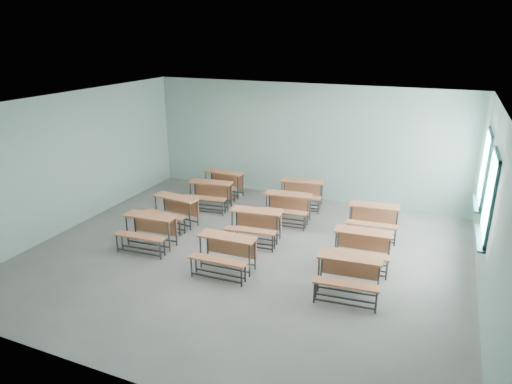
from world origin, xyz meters
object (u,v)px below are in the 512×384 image
Objects in this scene: desk_unit_r2c1 at (287,204)px; desk_unit_r2c2 at (373,216)px; desk_unit_r1c0 at (174,207)px; desk_unit_r1c2 at (362,244)px; desk_unit_r3c1 at (301,190)px; desk_unit_r2c0 at (209,191)px; desk_unit_r0c2 at (349,271)px; desk_unit_r1c1 at (255,221)px; desk_unit_r3c0 at (222,180)px; desk_unit_r0c0 at (149,227)px; desk_unit_r0c1 at (225,249)px.

desk_unit_r2c2 is at bearing -4.95° from desk_unit_r2c1.
desk_unit_r1c0 and desk_unit_r1c2 have the same top height.
desk_unit_r2c2 is 0.97× the size of desk_unit_r3c1.
desk_unit_r3c1 is (0.01, 1.14, 0.00)m from desk_unit_r2c1.
desk_unit_r2c0 is 2.47m from desk_unit_r3c1.
desk_unit_r0c2 and desk_unit_r1c1 have the same top height.
desk_unit_r3c0 is at bearing 145.87° from desk_unit_r1c2.
desk_unit_r2c2 is at bearing 26.14° from desk_unit_r0c0.
desk_unit_r3c0 is at bearing 115.74° from desk_unit_r0c1.
desk_unit_r0c0 is 0.98× the size of desk_unit_r0c2.
desk_unit_r0c1 is 0.95× the size of desk_unit_r2c0.
desk_unit_r0c2 is at bearing -40.30° from desk_unit_r2c0.
desk_unit_r1c1 and desk_unit_r1c2 have the same top height.
desk_unit_r3c1 is at bearing 5.39° from desk_unit_r3c0.
desk_unit_r0c0 is 1.02× the size of desk_unit_r0c1.
desk_unit_r2c1 is at bearing -98.18° from desk_unit_r3c1.
desk_unit_r2c2 is 4.53m from desk_unit_r3c0.
desk_unit_r2c0 is 1.04× the size of desk_unit_r3c0.
desk_unit_r0c1 is 0.94× the size of desk_unit_r3c1.
desk_unit_r1c0 is 1.00× the size of desk_unit_r1c1.
desk_unit_r1c2 is at bearing 25.84° from desk_unit_r0c1.
desk_unit_r3c1 is at bearing 53.73° from desk_unit_r0c0.
desk_unit_r1c0 is at bearing 142.77° from desk_unit_r0c1.
desk_unit_r1c0 is 0.99× the size of desk_unit_r3c1.
desk_unit_r0c1 is 3.71m from desk_unit_r2c2.
desk_unit_r0c1 is at bearing -63.67° from desk_unit_r2c0.
desk_unit_r2c2 is (4.56, 1.31, 0.00)m from desk_unit_r1c0.
desk_unit_r1c0 and desk_unit_r2c1 have the same top height.
desk_unit_r0c2 is (2.41, 0.08, 0.00)m from desk_unit_r0c1.
desk_unit_r0c0 is 0.97× the size of desk_unit_r1c1.
desk_unit_r3c0 is 2.33m from desk_unit_r3c1.
desk_unit_r0c0 is at bearing -156.26° from desk_unit_r1c1.
desk_unit_r0c2 is 1.01× the size of desk_unit_r2c2.
desk_unit_r1c1 is 2.38m from desk_unit_r2c0.
desk_unit_r2c2 is (-0.02, 2.77, 0.00)m from desk_unit_r0c2.
desk_unit_r1c1 is 1.01× the size of desk_unit_r2c1.
desk_unit_r2c1 and desk_unit_r3c1 have the same top height.
desk_unit_r2c1 and desk_unit_r2c2 have the same top height.
desk_unit_r1c0 is 1.04× the size of desk_unit_r3c0.
desk_unit_r1c2 is 4.64m from desk_unit_r2c0.
desk_unit_r3c1 is (-2.09, 1.11, 0.00)m from desk_unit_r2c2.
desk_unit_r1c2 is at bearing -26.96° from desk_unit_r3c0.
desk_unit_r1c1 is (2.17, -0.05, 0.00)m from desk_unit_r1c0.
desk_unit_r2c1 is 1.14m from desk_unit_r3c1.
desk_unit_r0c1 is 2.41m from desk_unit_r0c2.
desk_unit_r2c1 is at bearing 70.66° from desk_unit_r1c1.
desk_unit_r1c2 and desk_unit_r3c0 have the same top height.
desk_unit_r2c1 is 2.55m from desk_unit_r3c0.
desk_unit_r2c2 and desk_unit_r3c0 have the same top height.
desk_unit_r2c0 is 1.01× the size of desk_unit_r2c1.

